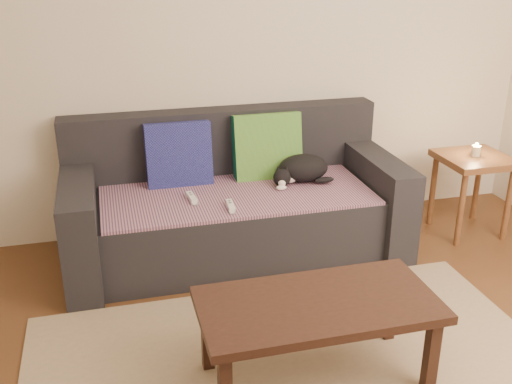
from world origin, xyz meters
TOP-DOWN VIEW (x-y plane):
  - back_wall at (0.00, 2.00)m, footprint 4.50×0.04m
  - sofa at (0.00, 1.57)m, footprint 2.10×0.94m
  - throw_blanket at (0.00, 1.48)m, footprint 1.66×0.74m
  - cushion_navy at (-0.32, 1.74)m, footprint 0.41×0.16m
  - cushion_green at (0.27, 1.74)m, footprint 0.45×0.19m
  - cat at (0.45, 1.57)m, footprint 0.42×0.31m
  - wii_remote_a at (-0.29, 1.44)m, footprint 0.05×0.15m
  - wii_remote_b at (-0.09, 1.25)m, footprint 0.05×0.15m
  - side_table at (1.63, 1.43)m, footprint 0.45×0.45m
  - candle at (1.63, 1.43)m, footprint 0.06×0.06m
  - coffee_table at (0.07, 0.22)m, footprint 1.05×0.53m

SIDE VIEW (x-z plane):
  - sofa at x=0.00m, z-range -0.13..0.74m
  - coffee_table at x=0.07m, z-range 0.16..0.58m
  - throw_blanket at x=0.00m, z-range 0.42..0.44m
  - wii_remote_a at x=-0.29m, z-range 0.44..0.47m
  - wii_remote_b at x=-0.09m, z-range 0.44..0.47m
  - side_table at x=1.63m, z-range 0.18..0.74m
  - cat at x=0.45m, z-range 0.44..0.61m
  - candle at x=1.63m, z-range 0.55..0.64m
  - cushion_navy at x=-0.32m, z-range 0.42..0.84m
  - cushion_green at x=0.27m, z-range 0.40..0.86m
  - back_wall at x=0.00m, z-range 0.00..2.60m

